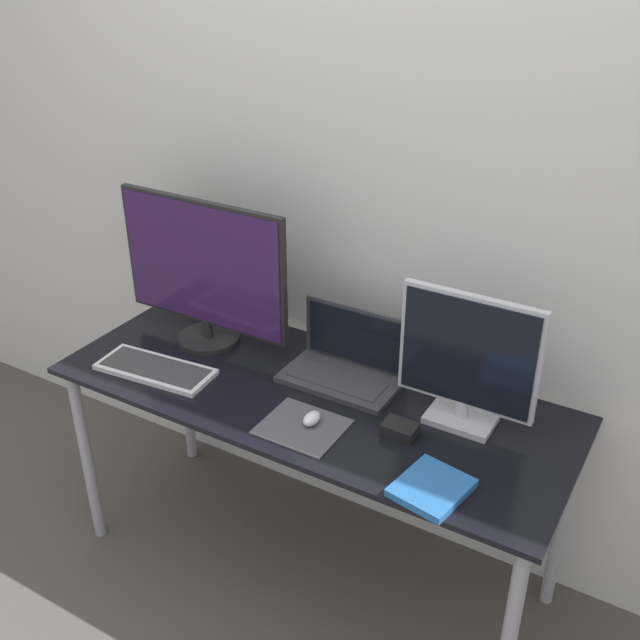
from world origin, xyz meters
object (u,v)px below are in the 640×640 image
(monitor_right, at_px, (468,360))
(laptop, at_px, (347,362))
(power_brick, at_px, (400,429))
(keyboard, at_px, (155,369))
(monitor_left, at_px, (204,272))
(book, at_px, (432,488))
(mouse, at_px, (312,419))

(monitor_right, height_order, laptop, monitor_right)
(power_brick, bearing_deg, keyboard, -173.14)
(monitor_left, height_order, monitor_right, monitor_left)
(book, bearing_deg, monitor_right, 97.87)
(laptop, relative_size, book, 1.73)
(mouse, relative_size, power_brick, 0.70)
(book, distance_m, power_brick, 0.25)
(mouse, bearing_deg, laptop, 97.79)
(power_brick, bearing_deg, book, -45.60)
(laptop, xyz_separation_m, keyboard, (-0.55, -0.29, -0.05))
(monitor_right, relative_size, power_brick, 4.21)
(keyboard, relative_size, mouse, 5.86)
(power_brick, bearing_deg, laptop, 145.55)
(keyboard, relative_size, book, 1.87)
(mouse, bearing_deg, monitor_left, 157.03)
(power_brick, bearing_deg, monitor_left, 169.43)
(monitor_right, relative_size, keyboard, 1.02)
(laptop, height_order, keyboard, laptop)
(mouse, height_order, book, mouse)
(laptop, distance_m, book, 0.58)
(book, xyz_separation_m, power_brick, (-0.17, 0.18, 0.01))
(mouse, distance_m, power_brick, 0.26)
(monitor_right, distance_m, book, 0.38)
(laptop, relative_size, power_brick, 3.81)
(book, relative_size, power_brick, 2.20)
(laptop, height_order, mouse, laptop)
(monitor_left, height_order, power_brick, monitor_left)
(laptop, bearing_deg, keyboard, -152.16)
(keyboard, bearing_deg, mouse, 1.04)
(keyboard, xyz_separation_m, mouse, (0.59, 0.01, 0.01))
(monitor_left, height_order, keyboard, monitor_left)
(keyboard, bearing_deg, monitor_right, 14.62)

